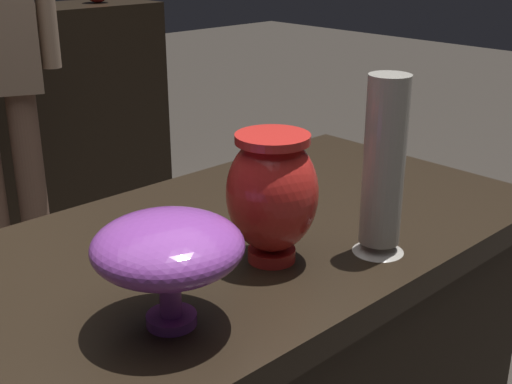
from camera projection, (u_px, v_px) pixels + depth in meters
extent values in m
cube|color=black|center=(242.00, 245.00, 1.24)|extent=(1.20, 0.64, 0.05)
cylinder|color=red|center=(272.00, 254.00, 1.13)|extent=(0.08, 0.08, 0.02)
ellipsoid|color=red|center=(272.00, 194.00, 1.09)|extent=(0.15, 0.15, 0.20)
cylinder|color=red|center=(273.00, 138.00, 1.05)|extent=(0.12, 0.12, 0.01)
cylinder|color=#7A388E|center=(172.00, 319.00, 0.94)|extent=(0.07, 0.07, 0.02)
cylinder|color=#7A388E|center=(170.00, 294.00, 0.93)|extent=(0.03, 0.03, 0.06)
ellipsoid|color=#7A388E|center=(168.00, 247.00, 0.90)|extent=(0.21, 0.21, 0.08)
cone|color=gray|center=(378.00, 246.00, 1.16)|extent=(0.09, 0.09, 0.02)
cylinder|color=gray|center=(384.00, 161.00, 1.10)|extent=(0.07, 0.07, 0.29)
cylinder|color=brown|center=(32.00, 189.00, 2.62)|extent=(0.11, 0.11, 0.77)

